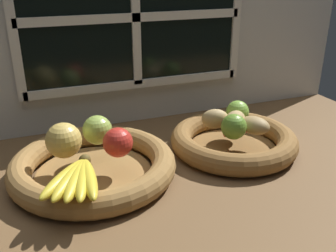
{
  "coord_description": "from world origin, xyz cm",
  "views": [
    {
      "loc": [
        -31.19,
        -75.99,
        44.27
      ],
      "look_at": [
        -1.22,
        0.08,
        9.47
      ],
      "focal_mm": 40.53,
      "sensor_mm": 36.0,
      "label": 1
    }
  ],
  "objects_px": {
    "apple_golden_left": "(64,140)",
    "apple_green_back": "(97,130)",
    "fruit_bowl_left": "(93,166)",
    "chili_pepper": "(247,130)",
    "potato_large": "(235,121)",
    "potato_oblong": "(215,119)",
    "fruit_bowl_right": "(233,141)",
    "apple_red_right": "(118,142)",
    "potato_small": "(254,125)",
    "banana_bunch_front": "(77,178)",
    "lime_far": "(237,112)",
    "lime_near": "(234,127)"
  },
  "relations": [
    {
      "from": "fruit_bowl_left",
      "to": "potato_oblong",
      "type": "distance_m",
      "value": 0.33
    },
    {
      "from": "fruit_bowl_right",
      "to": "apple_golden_left",
      "type": "distance_m",
      "value": 0.42
    },
    {
      "from": "potato_oblong",
      "to": "chili_pepper",
      "type": "bearing_deg",
      "value": -48.41
    },
    {
      "from": "fruit_bowl_right",
      "to": "chili_pepper",
      "type": "xyz_separation_m",
      "value": [
        0.02,
        -0.03,
        0.04
      ]
    },
    {
      "from": "lime_far",
      "to": "potato_small",
      "type": "bearing_deg",
      "value": -88.51
    },
    {
      "from": "fruit_bowl_right",
      "to": "apple_red_right",
      "type": "distance_m",
      "value": 0.32
    },
    {
      "from": "banana_bunch_front",
      "to": "lime_far",
      "type": "xyz_separation_m",
      "value": [
        0.45,
        0.16,
        0.02
      ]
    },
    {
      "from": "potato_small",
      "to": "potato_oblong",
      "type": "distance_m",
      "value": 0.1
    },
    {
      "from": "fruit_bowl_left",
      "to": "apple_green_back",
      "type": "height_order",
      "value": "apple_green_back"
    },
    {
      "from": "fruit_bowl_right",
      "to": "apple_golden_left",
      "type": "relative_size",
      "value": 4.16
    },
    {
      "from": "apple_golden_left",
      "to": "chili_pepper",
      "type": "distance_m",
      "value": 0.44
    },
    {
      "from": "apple_golden_left",
      "to": "potato_oblong",
      "type": "bearing_deg",
      "value": 2.97
    },
    {
      "from": "potato_oblong",
      "to": "lime_far",
      "type": "bearing_deg",
      "value": 9.25
    },
    {
      "from": "apple_golden_left",
      "to": "chili_pepper",
      "type": "relative_size",
      "value": 0.64
    },
    {
      "from": "fruit_bowl_right",
      "to": "lime_near",
      "type": "relative_size",
      "value": 5.22
    },
    {
      "from": "apple_red_right",
      "to": "potato_large",
      "type": "relative_size",
      "value": 0.85
    },
    {
      "from": "potato_large",
      "to": "apple_red_right",
      "type": "bearing_deg",
      "value": -174.52
    },
    {
      "from": "potato_large",
      "to": "chili_pepper",
      "type": "xyz_separation_m",
      "value": [
        0.02,
        -0.03,
        -0.01
      ]
    },
    {
      "from": "apple_green_back",
      "to": "potato_small",
      "type": "distance_m",
      "value": 0.38
    },
    {
      "from": "potato_oblong",
      "to": "lime_near",
      "type": "distance_m",
      "value": 0.07
    },
    {
      "from": "fruit_bowl_right",
      "to": "banana_bunch_front",
      "type": "xyz_separation_m",
      "value": [
        -0.41,
        -0.12,
        0.04
      ]
    },
    {
      "from": "lime_near",
      "to": "apple_green_back",
      "type": "bearing_deg",
      "value": 163.24
    },
    {
      "from": "chili_pepper",
      "to": "apple_golden_left",
      "type": "bearing_deg",
      "value": -178.65
    },
    {
      "from": "fruit_bowl_left",
      "to": "apple_green_back",
      "type": "distance_m",
      "value": 0.08
    },
    {
      "from": "fruit_bowl_left",
      "to": "potato_small",
      "type": "bearing_deg",
      "value": -5.05
    },
    {
      "from": "apple_golden_left",
      "to": "potato_small",
      "type": "bearing_deg",
      "value": -5.79
    },
    {
      "from": "potato_oblong",
      "to": "potato_small",
      "type": "bearing_deg",
      "value": -41.42
    },
    {
      "from": "fruit_bowl_left",
      "to": "banana_bunch_front",
      "type": "height_order",
      "value": "banana_bunch_front"
    },
    {
      "from": "apple_red_right",
      "to": "apple_green_back",
      "type": "relative_size",
      "value": 0.96
    },
    {
      "from": "fruit_bowl_left",
      "to": "lime_near",
      "type": "height_order",
      "value": "lime_near"
    },
    {
      "from": "banana_bunch_front",
      "to": "fruit_bowl_right",
      "type": "bearing_deg",
      "value": 15.64
    },
    {
      "from": "fruit_bowl_left",
      "to": "apple_golden_left",
      "type": "relative_size",
      "value": 4.79
    },
    {
      "from": "potato_oblong",
      "to": "chili_pepper",
      "type": "relative_size",
      "value": 0.57
    },
    {
      "from": "fruit_bowl_left",
      "to": "fruit_bowl_right",
      "type": "bearing_deg",
      "value": 0.0
    },
    {
      "from": "potato_small",
      "to": "potato_large",
      "type": "height_order",
      "value": "potato_large"
    },
    {
      "from": "fruit_bowl_right",
      "to": "apple_red_right",
      "type": "height_order",
      "value": "apple_red_right"
    },
    {
      "from": "apple_red_right",
      "to": "apple_golden_left",
      "type": "bearing_deg",
      "value": 159.58
    },
    {
      "from": "apple_golden_left",
      "to": "apple_green_back",
      "type": "bearing_deg",
      "value": 26.1
    },
    {
      "from": "potato_oblong",
      "to": "apple_golden_left",
      "type": "bearing_deg",
      "value": -177.03
    },
    {
      "from": "fruit_bowl_left",
      "to": "banana_bunch_front",
      "type": "distance_m",
      "value": 0.13
    },
    {
      "from": "lime_near",
      "to": "chili_pepper",
      "type": "relative_size",
      "value": 0.51
    },
    {
      "from": "potato_large",
      "to": "potato_oblong",
      "type": "xyz_separation_m",
      "value": [
        -0.04,
        0.03,
        0.0
      ]
    },
    {
      "from": "fruit_bowl_left",
      "to": "lime_near",
      "type": "distance_m",
      "value": 0.34
    },
    {
      "from": "potato_oblong",
      "to": "lime_near",
      "type": "relative_size",
      "value": 1.12
    },
    {
      "from": "fruit_bowl_right",
      "to": "apple_golden_left",
      "type": "xyz_separation_m",
      "value": [
        -0.42,
        0.01,
        0.07
      ]
    },
    {
      "from": "fruit_bowl_left",
      "to": "apple_red_right",
      "type": "xyz_separation_m",
      "value": [
        0.05,
        -0.03,
        0.06
      ]
    },
    {
      "from": "fruit_bowl_left",
      "to": "banana_bunch_front",
      "type": "xyz_separation_m",
      "value": [
        -0.05,
        -0.12,
        0.04
      ]
    },
    {
      "from": "apple_red_right",
      "to": "fruit_bowl_right",
      "type": "bearing_deg",
      "value": 5.48
    },
    {
      "from": "potato_large",
      "to": "lime_far",
      "type": "height_order",
      "value": "lime_far"
    },
    {
      "from": "banana_bunch_front",
      "to": "lime_far",
      "type": "distance_m",
      "value": 0.47
    }
  ]
}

